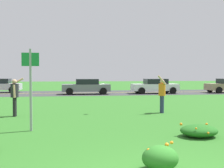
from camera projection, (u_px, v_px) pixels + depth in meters
name	position (u px, v px, depth m)	size (l,w,h in m)	color
ground_plane	(100.00, 106.00, 16.13)	(120.00, 120.00, 0.00)	#2D6B23
highway_strip	(87.00, 93.00, 28.03)	(120.00, 8.02, 0.01)	#38383A
highway_center_stripe	(87.00, 93.00, 28.03)	(120.00, 0.16, 0.00)	yellow
daylily_clump_front_left	(199.00, 131.00, 8.29)	(1.13, 1.01, 0.40)	#23661E
daylily_clump_front_right	(160.00, 158.00, 5.37)	(0.72, 0.64, 0.54)	#2D7526
sign_post_near_path	(31.00, 82.00, 9.09)	(0.56, 0.10, 2.72)	#93969B
person_thrower_dark_shirt	(15.00, 94.00, 12.30)	(0.54, 0.49, 1.74)	#232328
person_catcher_orange_shirt	(162.00, 93.00, 13.44)	(0.46, 0.49, 1.85)	orange
frisbee_white	(102.00, 84.00, 13.22)	(0.24, 0.23, 0.09)	white
car_white_center_left	(155.00, 86.00, 27.18)	(4.50, 2.00, 1.45)	silver
car_gray_center_right	(86.00, 86.00, 26.18)	(4.50, 2.00, 1.45)	slate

